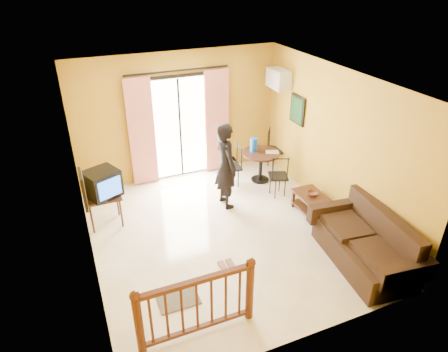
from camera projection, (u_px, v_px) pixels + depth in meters
name	position (u px, v px, depth m)	size (l,w,h in m)	color
ground	(223.00, 234.00, 7.27)	(5.00, 5.00, 0.00)	beige
room_shell	(223.00, 149.00, 6.45)	(5.00, 5.00, 5.00)	white
balcony_door	(180.00, 127.00, 8.67)	(2.25, 0.14, 2.46)	black
tv_table	(103.00, 199.00, 7.29)	(0.62, 0.52, 0.62)	black
television	(102.00, 183.00, 7.14)	(0.70, 0.67, 0.50)	black
picture_left	(83.00, 190.00, 5.61)	(0.05, 0.42, 0.52)	black
dining_table	(261.00, 158.00, 8.78)	(0.83, 0.83, 0.69)	black
water_jug	(254.00, 145.00, 8.69)	(0.16, 0.16, 0.31)	#134AB7
serving_tray	(272.00, 152.00, 8.69)	(0.28, 0.18, 0.02)	beige
dining_chairs	(261.00, 182.00, 8.97)	(1.81, 1.69, 0.95)	black
air_conditioner	(278.00, 79.00, 8.53)	(0.31, 0.60, 0.40)	silver
botanical_print	(297.00, 110.00, 8.28)	(0.05, 0.50, 0.60)	black
coffee_table	(314.00, 203.00, 7.68)	(0.50, 0.91, 0.40)	black
bowl	(312.00, 194.00, 7.66)	(0.21, 0.21, 0.07)	brown
sofa	(367.00, 245.00, 6.45)	(1.10, 2.02, 0.92)	black
standing_person	(226.00, 166.00, 7.74)	(0.64, 0.42, 1.75)	black
stair_balustrade	(197.00, 303.00, 5.07)	(1.63, 0.13, 1.04)	#471E0F
doormat	(179.00, 300.00, 5.85)	(0.60, 0.40, 0.02)	#524B41
sandals	(227.00, 265.00, 6.51)	(0.24, 0.25, 0.03)	brown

